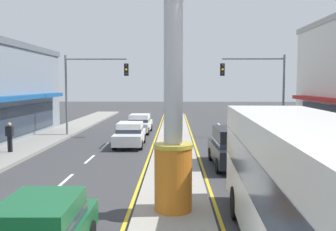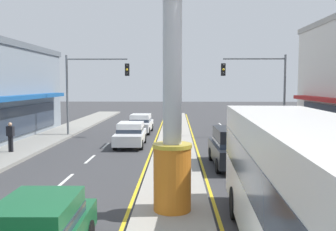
# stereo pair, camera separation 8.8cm
# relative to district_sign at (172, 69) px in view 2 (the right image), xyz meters

# --- Properties ---
(median_strip) EXTENTS (2.41, 52.00, 0.14)m
(median_strip) POSITION_rel_district_sign_xyz_m (0.00, 12.75, -4.37)
(median_strip) COLOR #A39E93
(median_strip) RESTS_ON ground
(sidewalk_left) EXTENTS (2.98, 60.00, 0.18)m
(sidewalk_left) POSITION_rel_district_sign_xyz_m (-9.30, 10.75, -4.35)
(sidewalk_left) COLOR gray
(sidewalk_left) RESTS_ON ground
(sidewalk_right) EXTENTS (2.98, 60.00, 0.18)m
(sidewalk_right) POSITION_rel_district_sign_xyz_m (9.30, 10.75, -4.35)
(sidewalk_right) COLOR gray
(sidewalk_right) RESTS_ON ground
(lane_markings) EXTENTS (9.15, 52.00, 0.01)m
(lane_markings) POSITION_rel_district_sign_xyz_m (0.00, 11.40, -4.43)
(lane_markings) COLOR silver
(lane_markings) RESTS_ON ground
(district_sign) EXTENTS (6.98, 1.21, 8.13)m
(district_sign) POSITION_rel_district_sign_xyz_m (0.00, 0.00, 0.00)
(district_sign) COLOR orange
(district_sign) RESTS_ON median_strip
(traffic_light_left_side) EXTENTS (4.86, 0.46, 6.20)m
(traffic_light_left_side) POSITION_rel_district_sign_xyz_m (-6.44, 16.88, -0.19)
(traffic_light_left_side) COLOR slate
(traffic_light_left_side) RESTS_ON ground
(traffic_light_right_side) EXTENTS (4.86, 0.46, 6.20)m
(traffic_light_right_side) POSITION_rel_district_sign_xyz_m (6.44, 16.80, -0.19)
(traffic_light_right_side) COLOR slate
(traffic_light_right_side) RESTS_ON ground
(suv_near_right_lane) EXTENTS (2.04, 4.64, 1.90)m
(suv_near_right_lane) POSITION_rel_district_sign_xyz_m (2.86, 6.68, -3.46)
(suv_near_right_lane) COLOR black
(suv_near_right_lane) RESTS_ON ground
(sedan_far_right_lane) EXTENTS (1.93, 4.35, 1.53)m
(sedan_far_right_lane) POSITION_rel_district_sign_xyz_m (-2.86, 19.22, -3.65)
(sedan_far_right_lane) COLOR white
(sedan_far_right_lane) RESTS_ON ground
(bus_near_left_lane) EXTENTS (3.06, 11.31, 3.26)m
(bus_near_left_lane) POSITION_rel_district_sign_xyz_m (2.86, -3.84, -2.57)
(bus_near_left_lane) COLOR silver
(bus_near_left_lane) RESTS_ON ground
(sedan_mid_left_lane) EXTENTS (1.89, 4.32, 1.53)m
(sedan_mid_left_lane) POSITION_rel_district_sign_xyz_m (-2.86, 12.61, -3.65)
(sedan_mid_left_lane) COLOR white
(sedan_mid_left_lane) RESTS_ON ground
(sedan_far_left_oncoming) EXTENTS (1.88, 4.32, 1.53)m
(sedan_far_left_oncoming) POSITION_rel_district_sign_xyz_m (6.16, 22.88, -3.65)
(sedan_far_left_oncoming) COLOR white
(sedan_far_left_oncoming) RESTS_ON ground
(pedestrian_near_kerb) EXTENTS (0.43, 0.28, 1.68)m
(pedestrian_near_kerb) POSITION_rel_district_sign_xyz_m (-9.26, 9.42, -3.31)
(pedestrian_near_kerb) COLOR black
(pedestrian_near_kerb) RESTS_ON sidewalk_left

